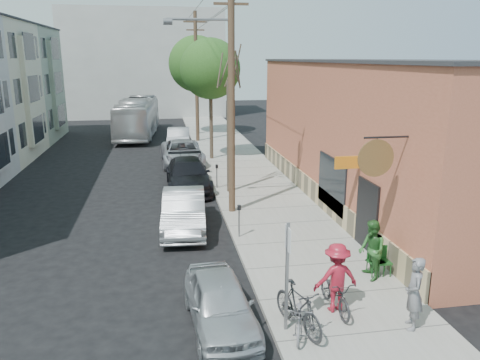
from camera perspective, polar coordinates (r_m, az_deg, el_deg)
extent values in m
plane|color=black|center=(16.87, -7.27, -8.80)|extent=(120.00, 120.00, 0.00)
cube|color=gray|center=(27.70, 0.47, 0.88)|extent=(4.50, 58.00, 0.15)
cube|color=#B45E42|center=(22.84, 15.09, 5.52)|extent=(5.00, 20.00, 6.50)
cube|color=#2B2B2D|center=(22.58, 15.66, 13.81)|extent=(5.20, 20.20, 0.12)
cube|color=tan|center=(22.49, 8.79, -1.33)|extent=(0.10, 20.00, 1.10)
cube|color=black|center=(16.95, 15.22, -4.39)|extent=(0.10, 1.60, 2.60)
cube|color=black|center=(19.95, 11.12, -0.38)|extent=(0.08, 3.00, 2.20)
cylinder|color=brown|center=(13.97, 16.22, 2.58)|extent=(1.10, 0.06, 1.10)
cube|color=orange|center=(16.99, 13.06, 2.10)|extent=(1.00, 0.08, 0.45)
cube|color=beige|center=(34.67, -24.67, 9.76)|extent=(1.10, 3.20, 7.00)
cube|color=gray|center=(43.10, -25.60, 10.37)|extent=(6.00, 8.00, 9.00)
cube|color=gray|center=(42.45, -21.97, 10.70)|extent=(1.10, 3.20, 7.00)
cube|color=#B5B5AF|center=(57.50, -11.52, 13.72)|extent=(18.00, 8.00, 12.00)
cube|color=slate|center=(11.58, 5.73, -11.74)|extent=(0.07, 0.07, 2.80)
cube|color=silver|center=(11.18, 5.86, -7.14)|extent=(0.02, 0.45, 0.60)
cylinder|color=slate|center=(17.58, -0.10, -5.23)|extent=(0.06, 0.06, 1.10)
cylinder|color=black|center=(17.39, -0.10, -3.37)|extent=(0.14, 0.14, 0.18)
cylinder|color=slate|center=(24.12, -2.83, 0.29)|extent=(0.06, 0.06, 1.10)
cylinder|color=black|center=(23.98, -2.85, 1.68)|extent=(0.14, 0.14, 0.18)
cylinder|color=#503A28|center=(19.66, -1.04, 10.19)|extent=(0.28, 0.28, 10.00)
cube|color=#503A28|center=(19.71, -1.09, 20.69)|extent=(1.40, 0.10, 0.10)
cylinder|color=slate|center=(19.43, -8.79, 18.54)|extent=(0.35, 0.24, 0.24)
cylinder|color=#503A28|center=(37.83, -5.33, 12.30)|extent=(0.28, 0.28, 10.00)
cube|color=#503A28|center=(37.89, -5.49, 18.65)|extent=(1.80, 0.12, 0.12)
cube|color=#503A28|center=(37.86, -5.47, 17.75)|extent=(1.40, 0.10, 0.10)
cylinder|color=#44392C|center=(23.08, -1.34, 5.18)|extent=(0.24, 0.24, 5.46)
cylinder|color=#44392C|center=(31.06, -3.55, 7.66)|extent=(0.24, 0.24, 5.51)
sphere|color=#2C5A1F|center=(30.84, -3.64, 13.39)|extent=(3.88, 3.88, 3.88)
cylinder|color=#44392C|center=(41.86, -5.20, 9.55)|extent=(0.24, 0.24, 5.66)
sphere|color=#2C5A1F|center=(41.70, -5.31, 13.91)|extent=(4.81, 4.81, 4.81)
imported|color=slate|center=(12.57, 20.45, -12.82)|extent=(0.63, 0.78, 1.87)
imported|color=#286127|center=(14.78, 15.75, -8.23)|extent=(0.75, 0.94, 1.85)
imported|color=maroon|center=(12.81, 11.66, -11.56)|extent=(1.27, 0.78, 1.89)
imported|color=black|center=(13.01, 11.55, -13.38)|extent=(0.72, 1.86, 0.96)
imported|color=black|center=(11.96, 7.12, -15.22)|extent=(1.13, 2.07, 1.20)
imported|color=slate|center=(11.92, 7.31, -16.28)|extent=(1.07, 1.73, 0.86)
imported|color=#B7BBC0|center=(12.29, -2.43, -14.73)|extent=(1.80, 3.95, 1.32)
imported|color=#ADB1B5|center=(18.78, -6.86, -3.76)|extent=(1.96, 4.83, 1.56)
imported|color=black|center=(24.47, -6.35, 0.64)|extent=(2.24, 5.43, 1.57)
imported|color=#AFB0B7|center=(30.30, -7.05, 3.31)|extent=(2.71, 5.61, 1.54)
imported|color=#9B9FA2|center=(35.81, -7.50, 5.05)|extent=(1.92, 4.75, 1.53)
imported|color=silver|center=(42.24, -12.36, 7.49)|extent=(3.59, 11.95, 3.28)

